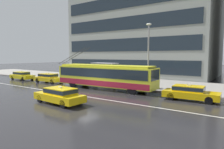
# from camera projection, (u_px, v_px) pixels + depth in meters

# --- Properties ---
(ground_plane) EXTENTS (160.00, 160.00, 0.00)m
(ground_plane) POSITION_uv_depth(u_px,v_px,m) (85.00, 93.00, 20.60)
(ground_plane) COLOR #272629
(sidewalk_slab) EXTENTS (80.00, 10.00, 0.14)m
(sidewalk_slab) POSITION_uv_depth(u_px,v_px,m) (132.00, 82.00, 28.62)
(sidewalk_slab) COLOR gray
(sidewalk_slab) RESTS_ON ground_plane
(lane_centre_line) EXTENTS (72.00, 0.14, 0.01)m
(lane_centre_line) POSITION_uv_depth(u_px,v_px,m) (77.00, 95.00, 19.62)
(lane_centre_line) COLOR silver
(lane_centre_line) RESTS_ON ground_plane
(trolleybus) EXTENTS (13.17, 2.90, 4.80)m
(trolleybus) POSITION_uv_depth(u_px,v_px,m) (105.00, 76.00, 23.05)
(trolleybus) COLOR yellow
(trolleybus) RESTS_ON ground_plane
(taxi_oncoming_near) EXTENTS (4.58, 2.00, 1.39)m
(taxi_oncoming_near) POSITION_uv_depth(u_px,v_px,m) (60.00, 95.00, 16.18)
(taxi_oncoming_near) COLOR yellow
(taxi_oncoming_near) RESTS_ON ground_plane
(taxi_ahead_of_bus) EXTENTS (4.64, 2.04, 1.39)m
(taxi_ahead_of_bus) POSITION_uv_depth(u_px,v_px,m) (190.00, 92.00, 17.31)
(taxi_ahead_of_bus) COLOR yellow
(taxi_ahead_of_bus) RESTS_ON ground_plane
(taxi_far_behind) EXTENTS (4.44, 1.76, 1.39)m
(taxi_far_behind) POSITION_uv_depth(u_px,v_px,m) (22.00, 75.00, 32.00)
(taxi_far_behind) COLOR yellow
(taxi_far_behind) RESTS_ON ground_plane
(taxi_queued_behind_bus) EXTENTS (4.58, 2.13, 1.39)m
(taxi_queued_behind_bus) POSITION_uv_depth(u_px,v_px,m) (49.00, 78.00, 28.77)
(taxi_queued_behind_bus) COLOR yellow
(taxi_queued_behind_bus) RESTS_ON ground_plane
(bus_shelter) EXTENTS (3.64, 1.62, 2.68)m
(bus_shelter) POSITION_uv_depth(u_px,v_px,m) (105.00, 68.00, 27.78)
(bus_shelter) COLOR gray
(bus_shelter) RESTS_ON sidewalk_slab
(pedestrian_at_shelter) EXTENTS (0.49, 0.49, 1.65)m
(pedestrian_at_shelter) POSITION_uv_depth(u_px,v_px,m) (114.00, 76.00, 27.29)
(pedestrian_at_shelter) COLOR #474A48
(pedestrian_at_shelter) RESTS_ON sidewalk_slab
(pedestrian_approaching_curb) EXTENTS (1.41, 1.41, 2.03)m
(pedestrian_approaching_curb) POSITION_uv_depth(u_px,v_px,m) (127.00, 73.00, 23.69)
(pedestrian_approaching_curb) COLOR #232828
(pedestrian_approaching_curb) RESTS_ON sidewalk_slab
(pedestrian_walking_past) EXTENTS (1.24, 1.24, 2.00)m
(pedestrian_walking_past) POSITION_uv_depth(u_px,v_px,m) (145.00, 74.00, 23.18)
(pedestrian_walking_past) COLOR #24212B
(pedestrian_walking_past) RESTS_ON sidewalk_slab
(street_lamp) EXTENTS (0.60, 0.32, 7.18)m
(street_lamp) POSITION_uv_depth(u_px,v_px,m) (148.00, 51.00, 22.18)
(street_lamp) COLOR gray
(street_lamp) RESTS_ON sidewalk_slab
(office_tower_corner_left) EXTENTS (27.25, 15.70, 22.32)m
(office_tower_corner_left) POSITION_uv_depth(u_px,v_px,m) (144.00, 19.00, 40.64)
(office_tower_corner_left) COLOR #949993
(office_tower_corner_left) RESTS_ON ground_plane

